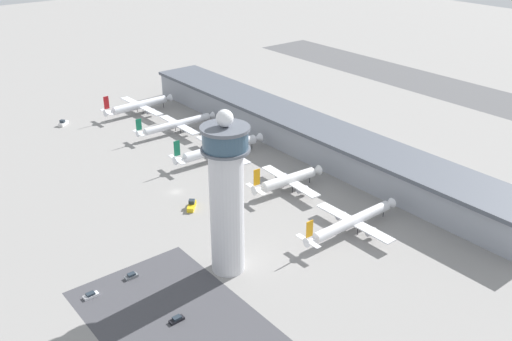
# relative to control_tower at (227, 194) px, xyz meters

# --- Properties ---
(ground_plane) EXTENTS (1000.00, 1000.00, 0.00)m
(ground_plane) POSITION_rel_control_tower_xyz_m (-55.02, 14.09, -26.35)
(ground_plane) COLOR gray
(terminal_building) EXTENTS (224.91, 25.00, 14.13)m
(terminal_building) POSITION_rel_control_tower_xyz_m (-55.02, 84.09, -19.19)
(terminal_building) COLOR #9399A3
(terminal_building) RESTS_ON ground
(runway_strip) EXTENTS (337.36, 44.00, 0.01)m
(runway_strip) POSITION_rel_control_tower_xyz_m (-55.02, 216.48, -26.34)
(runway_strip) COLOR #515154
(runway_strip) RESTS_ON ground
(control_tower) EXTENTS (14.32, 14.32, 52.59)m
(control_tower) POSITION_rel_control_tower_xyz_m (0.00, 0.00, 0.00)
(control_tower) COLOR silver
(control_tower) RESTS_ON ground
(parking_lot_surface) EXTENTS (64.00, 40.00, 0.01)m
(parking_lot_surface) POSITION_rel_control_tower_xyz_m (11.70, -25.91, -26.34)
(parking_lot_surface) COLOR #424247
(parking_lot_surface) RESTS_ON ground
(airplane_gate_alpha) EXTENTS (38.42, 40.31, 13.57)m
(airplane_gate_alpha) POSITION_rel_control_tower_xyz_m (-146.40, 47.13, -21.72)
(airplane_gate_alpha) COLOR silver
(airplane_gate_alpha) RESTS_ON ground
(airplane_gate_bravo) EXTENTS (32.07, 43.47, 11.73)m
(airplane_gate_bravo) POSITION_rel_control_tower_xyz_m (-109.63, 48.29, -21.99)
(airplane_gate_bravo) COLOR silver
(airplane_gate_bravo) RESTS_ON ground
(airplane_gate_charlie) EXTENTS (38.71, 45.58, 13.61)m
(airplane_gate_charlie) POSITION_rel_control_tower_xyz_m (-70.75, 46.94, -21.74)
(airplane_gate_charlie) COLOR silver
(airplane_gate_charlie) RESTS_ON ground
(airplane_gate_delta) EXTENTS (33.06, 33.08, 13.20)m
(airplane_gate_delta) POSITION_rel_control_tower_xyz_m (-28.57, 50.15, -21.97)
(airplane_gate_delta) COLOR white
(airplane_gate_delta) RESTS_ON ground
(airplane_gate_echo) EXTENTS (33.13, 43.40, 12.00)m
(airplane_gate_echo) POSITION_rel_control_tower_xyz_m (9.18, 46.34, -22.16)
(airplane_gate_echo) COLOR white
(airplane_gate_echo) RESTS_ON ground
(service_truck_catering) EXTENTS (5.59, 6.54, 2.78)m
(service_truck_catering) POSITION_rel_control_tower_xyz_m (-67.23, 46.01, -25.38)
(service_truck_catering) COLOR black
(service_truck_catering) RESTS_ON ground
(service_truck_fuel) EXTENTS (6.99, 6.71, 3.13)m
(service_truck_fuel) POSITION_rel_control_tower_xyz_m (-39.96, 11.98, -25.26)
(service_truck_fuel) COLOR black
(service_truck_fuel) RESTS_ON ground
(service_truck_baggage) EXTENTS (5.72, 6.29, 3.01)m
(service_truck_baggage) POSITION_rel_control_tower_xyz_m (-154.88, 7.58, -25.30)
(service_truck_baggage) COLOR black
(service_truck_baggage) RESTS_ON ground
(car_navy_sedan) EXTENTS (2.01, 4.48, 1.41)m
(car_navy_sedan) POSITION_rel_control_tower_xyz_m (-13.37, -39.83, -25.80)
(car_navy_sedan) COLOR black
(car_navy_sedan) RESTS_ON ground
(car_black_suv) EXTENTS (1.93, 4.34, 1.46)m
(car_black_suv) POSITION_rel_control_tower_xyz_m (11.36, -25.76, -25.78)
(car_black_suv) COLOR black
(car_black_suv) RESTS_ON ground
(car_grey_coupe) EXTENTS (1.83, 4.10, 1.55)m
(car_grey_coupe) POSITION_rel_control_tower_xyz_m (-14.45, -26.23, -25.74)
(car_grey_coupe) COLOR black
(car_grey_coupe) RESTS_ON ground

